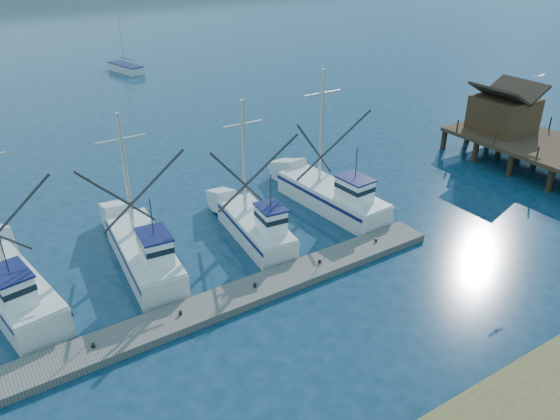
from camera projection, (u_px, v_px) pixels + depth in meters
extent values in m
plane|color=#0D253A|center=(408.00, 328.00, 24.88)|extent=(500.00, 500.00, 0.00)
cube|color=#615D57|center=(181.00, 318.00, 25.16)|extent=(29.76, 2.38, 0.40)
cube|color=#4C331E|center=(503.00, 114.00, 42.61)|extent=(4.00, 4.00, 2.60)
cube|color=silver|center=(13.00, 292.00, 26.01)|extent=(3.76, 8.61, 1.53)
cube|color=white|center=(13.00, 288.00, 23.72)|extent=(1.70, 2.24, 1.50)
cube|color=silver|center=(144.00, 256.00, 28.98)|extent=(3.02, 8.14, 1.45)
cube|color=white|center=(155.00, 249.00, 26.78)|extent=(1.51, 2.06, 1.50)
cylinder|color=#B7B2A8|center=(126.00, 176.00, 28.12)|extent=(0.22, 0.22, 6.76)
cube|color=silver|center=(256.00, 230.00, 31.65)|extent=(2.86, 6.90, 1.28)
cube|color=white|center=(271.00, 221.00, 29.73)|extent=(1.42, 1.76, 1.50)
cylinder|color=#B7B2A8|center=(244.00, 159.00, 30.65)|extent=(0.22, 0.22, 6.79)
cube|color=silver|center=(332.00, 199.00, 35.20)|extent=(3.12, 8.50, 1.35)
cube|color=white|center=(354.00, 191.00, 32.94)|extent=(1.59, 2.14, 1.50)
cylinder|color=#B7B2A8|center=(321.00, 128.00, 34.25)|extent=(0.22, 0.22, 7.38)
cube|color=silver|center=(126.00, 68.00, 68.85)|extent=(3.04, 5.87, 0.90)
cylinder|color=#B7B2A8|center=(121.00, 35.00, 67.21)|extent=(0.12, 0.12, 7.20)
sphere|color=white|center=(539.00, 76.00, 32.40)|extent=(0.18, 0.18, 0.18)
cube|color=white|center=(536.00, 76.00, 32.26)|extent=(0.45, 0.11, 0.12)
cube|color=white|center=(542.00, 75.00, 32.52)|extent=(0.45, 0.11, 0.12)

